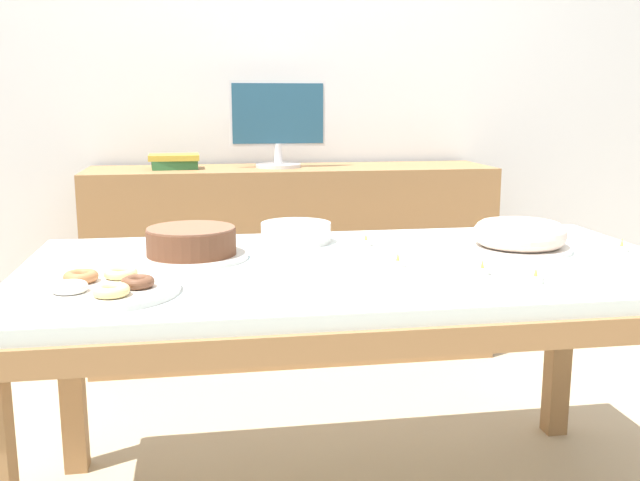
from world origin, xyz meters
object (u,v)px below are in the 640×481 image
at_px(cake_chocolate_round, 191,244).
at_px(cake_golden_bundt, 519,236).
at_px(tealight_centre, 482,270).
at_px(book_stack, 174,161).
at_px(tealight_near_cakes, 621,248).
at_px(tealight_right_edge, 366,242).
at_px(computer_monitor, 278,124).
at_px(pastry_platter, 103,288).
at_px(tealight_near_front, 535,279).
at_px(plate_stack, 296,233).
at_px(tealight_left_edge, 398,263).

xyz_separation_m(cake_chocolate_round, cake_golden_bundt, (0.92, -0.03, -0.00)).
bearing_deg(cake_golden_bundt, tealight_centre, -129.57).
relative_size(book_stack, tealight_near_cakes, 5.43).
relative_size(book_stack, tealight_right_edge, 5.43).
relative_size(computer_monitor, tealight_right_edge, 10.60).
bearing_deg(pastry_platter, tealight_centre, 2.13).
height_order(pastry_platter, tealight_near_front, pastry_platter).
xyz_separation_m(cake_chocolate_round, tealight_right_edge, (0.50, 0.10, -0.03)).
height_order(cake_chocolate_round, pastry_platter, cake_chocolate_round).
bearing_deg(cake_chocolate_round, pastry_platter, -120.05).
bearing_deg(tealight_near_cakes, pastry_platter, -170.80).
height_order(computer_monitor, tealight_near_cakes, computer_monitor).
bearing_deg(cake_chocolate_round, tealight_near_front, -26.23).
bearing_deg(tealight_near_front, plate_stack, 130.63).
bearing_deg(tealight_centre, computer_monitor, 102.39).
distance_m(cake_golden_bundt, tealight_right_edge, 0.44).
bearing_deg(computer_monitor, tealight_near_cakes, -58.48).
relative_size(book_stack, cake_golden_bundt, 0.73).
xyz_separation_m(pastry_platter, tealight_centre, (0.90, 0.03, -0.00)).
bearing_deg(tealight_near_cakes, book_stack, 133.45).
relative_size(plate_stack, tealight_near_front, 5.25).
xyz_separation_m(tealight_near_cakes, tealight_left_edge, (-0.67, -0.08, 0.00)).
xyz_separation_m(tealight_near_front, tealight_right_edge, (-0.29, 0.49, 0.00)).
relative_size(cake_golden_bundt, tealight_near_front, 7.44).
height_order(cake_chocolate_round, cake_golden_bundt, cake_chocolate_round).
bearing_deg(computer_monitor, plate_stack, -93.23).
bearing_deg(tealight_left_edge, pastry_platter, -168.42).
height_order(book_stack, pastry_platter, book_stack).
distance_m(tealight_near_front, tealight_right_edge, 0.57).
bearing_deg(cake_golden_bundt, tealight_right_edge, 162.42).
xyz_separation_m(cake_chocolate_round, tealight_left_edge, (0.52, -0.18, -0.03)).
bearing_deg(tealight_near_front, tealight_right_edge, 120.86).
height_order(cake_golden_bundt, tealight_centre, cake_golden_bundt).
relative_size(cake_golden_bundt, tealight_right_edge, 7.44).
xyz_separation_m(computer_monitor, cake_chocolate_round, (-0.37, -1.25, -0.28)).
height_order(plate_stack, tealight_right_edge, plate_stack).
distance_m(pastry_platter, tealight_near_cakes, 1.40).
bearing_deg(plate_stack, pastry_platter, -134.38).
xyz_separation_m(tealight_near_front, tealight_left_edge, (-0.27, 0.21, 0.00)).
bearing_deg(tealight_left_edge, tealight_centre, -31.62).
bearing_deg(computer_monitor, tealight_right_edge, -83.24).
distance_m(tealight_centre, tealight_near_cakes, 0.53).
relative_size(book_stack, plate_stack, 1.03).
bearing_deg(tealight_centre, plate_stack, 130.21).
bearing_deg(tealight_near_cakes, tealight_right_edge, 163.82).
xyz_separation_m(plate_stack, tealight_near_front, (0.49, -0.57, -0.02)).
height_order(cake_golden_bundt, tealight_near_cakes, cake_golden_bundt).
relative_size(tealight_centre, tealight_near_cakes, 1.00).
height_order(computer_monitor, tealight_centre, computer_monitor).
relative_size(pastry_platter, tealight_near_cakes, 8.50).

